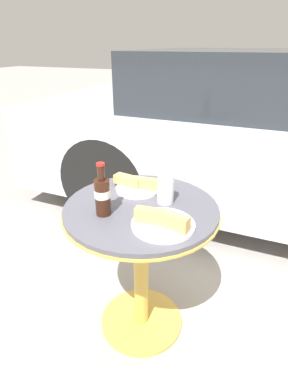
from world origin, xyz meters
TOP-DOWN VIEW (x-y plane):
  - ground_plane at (0.00, 0.00)m, footprint 30.00×30.00m
  - bistro_table at (0.00, 0.00)m, footprint 0.67×0.67m
  - cola_bottle_left at (-0.11, -0.12)m, footprint 0.06×0.06m
  - drinking_glass at (0.08, 0.07)m, footprint 0.07×0.07m
  - lunch_plate_near at (0.14, -0.12)m, footprint 0.24×0.24m
  - lunch_plate_far at (-0.08, 0.14)m, footprint 0.24×0.21m

SIDE VIEW (x-z plane):
  - ground_plane at x=0.00m, z-range 0.00..0.00m
  - bistro_table at x=0.00m, z-range 0.16..0.86m
  - lunch_plate_near at x=0.14m, z-range 0.69..0.76m
  - lunch_plate_far at x=-0.08m, z-range 0.69..0.76m
  - drinking_glass at x=0.08m, z-range 0.70..0.83m
  - cola_bottle_left at x=-0.11m, z-range 0.68..0.90m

